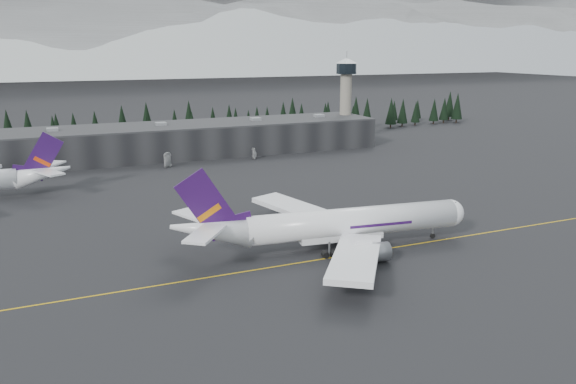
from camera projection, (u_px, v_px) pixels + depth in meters
name	position (u px, v px, depth m)	size (l,w,h in m)	color
ground	(325.00, 255.00, 118.60)	(1400.00, 1400.00, 0.00)	black
taxiline	(330.00, 258.00, 116.82)	(400.00, 0.40, 0.02)	gold
terminal	(187.00, 139.00, 228.29)	(160.00, 30.00, 12.60)	black
control_tower	(346.00, 91.00, 255.29)	(10.00, 10.00, 37.70)	gray
treeline	(168.00, 125.00, 260.92)	(360.00, 20.00, 15.00)	black
mountain_ridge	(74.00, 72.00, 1008.67)	(4400.00, 900.00, 420.00)	white
jet_main	(328.00, 225.00, 120.70)	(66.71, 61.25, 19.65)	white
gse_vehicle_a	(167.00, 165.00, 204.85)	(2.64, 5.72, 1.59)	#BBBBBD
gse_vehicle_b	(255.00, 157.00, 220.34)	(1.85, 4.59, 1.56)	#B9B9BB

